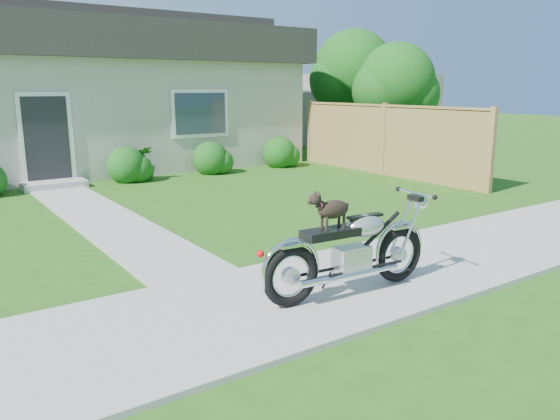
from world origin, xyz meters
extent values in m
plane|color=#235114|center=(0.00, 0.00, 0.00)|extent=(80.00, 80.00, 0.00)
cube|color=#9E9B93|center=(0.00, 0.00, 0.02)|extent=(24.00, 2.20, 0.04)
cube|color=#9E9B93|center=(-1.50, 5.00, 0.01)|extent=(1.20, 8.00, 0.03)
cube|color=#B7B2A5|center=(0.00, 12.00, 1.50)|extent=(12.00, 6.00, 3.00)
cube|color=#2D2B28|center=(0.00, 12.00, 3.50)|extent=(12.60, 6.60, 1.00)
cube|color=#2D2B28|center=(0.00, 12.00, 4.20)|extent=(12.60, 2.00, 0.60)
cube|color=black|center=(-1.50, 8.97, 1.05)|extent=(1.00, 0.06, 2.10)
cube|color=#9E9B93|center=(-1.50, 8.62, 0.08)|extent=(1.40, 0.70, 0.16)
cube|color=#2D3847|center=(2.50, 8.97, 1.60)|extent=(1.70, 0.05, 1.30)
cube|color=#9E8147|center=(6.30, 5.75, 0.90)|extent=(0.08, 6.50, 1.80)
cube|color=#9E8147|center=(6.30, 9.00, 0.95)|extent=(0.12, 0.12, 1.90)
cube|color=#9E8147|center=(6.30, 5.75, 0.95)|extent=(0.12, 0.12, 1.90)
cube|color=#9E8147|center=(6.30, 2.50, 0.95)|extent=(0.12, 0.12, 1.90)
cube|color=#9E8147|center=(6.30, 5.75, 1.82)|extent=(0.08, 6.50, 0.08)
cylinder|color=#3D2B1C|center=(8.80, 7.79, 1.00)|extent=(0.28, 0.28, 2.01)
sphere|color=#175115|center=(8.80, 7.79, 2.49)|extent=(2.41, 2.41, 2.41)
sphere|color=#175115|center=(9.20, 7.49, 2.09)|extent=(1.77, 1.77, 1.77)
cylinder|color=#3D2B1C|center=(9.03, 10.08, 1.16)|extent=(0.28, 0.28, 2.33)
sphere|color=#175115|center=(9.03, 10.08, 2.89)|extent=(2.79, 2.79, 2.79)
sphere|color=#175115|center=(9.43, 9.78, 2.42)|extent=(2.05, 2.05, 2.05)
sphere|color=#175115|center=(0.20, 8.50, 0.41)|extent=(0.96, 0.96, 0.96)
sphere|color=#175115|center=(2.53, 8.50, 0.40)|extent=(0.95, 0.95, 0.95)
sphere|color=#175115|center=(4.78, 8.50, 0.41)|extent=(0.97, 0.97, 0.97)
imported|color=#266F1E|center=(0.70, 8.55, 0.42)|extent=(0.59, 0.59, 0.85)
torus|color=black|center=(0.40, -0.40, 0.38)|extent=(0.68, 0.16, 0.67)
torus|color=black|center=(-1.09, -0.29, 0.38)|extent=(0.68, 0.16, 0.67)
cube|color=#B6B5BA|center=(-0.29, -0.35, 0.42)|extent=(0.42, 0.27, 0.30)
ellipsoid|color=#B6B5BA|center=(-0.12, -0.36, 0.79)|extent=(0.53, 0.33, 0.26)
cube|color=black|center=(-0.59, -0.32, 0.78)|extent=(0.67, 0.31, 0.09)
cube|color=silver|center=(0.40, -0.40, 0.72)|extent=(0.31, 0.16, 0.03)
cube|color=silver|center=(-1.09, -0.29, 0.72)|extent=(0.31, 0.16, 0.03)
cylinder|color=silver|center=(0.62, -0.41, 1.09)|extent=(0.07, 0.60, 0.03)
sphere|color=silver|center=(0.70, -0.42, 0.98)|extent=(0.18, 0.18, 0.17)
cylinder|color=silver|center=(-0.30, -0.48, 0.29)|extent=(1.10, 0.14, 0.06)
ellipsoid|color=black|center=(-0.56, -0.33, 1.03)|extent=(0.39, 0.21, 0.20)
sphere|color=black|center=(-0.80, -0.31, 1.17)|extent=(0.13, 0.13, 0.12)
cylinder|color=black|center=(-0.67, -0.27, 0.90)|extent=(0.03, 0.03, 0.16)
cylinder|color=black|center=(-0.68, -0.36, 0.90)|extent=(0.03, 0.03, 0.16)
cylinder|color=black|center=(-0.45, -0.29, 0.90)|extent=(0.03, 0.03, 0.16)
cylinder|color=black|center=(-0.45, -0.38, 0.90)|extent=(0.03, 0.03, 0.16)
torus|color=#A82C4E|center=(-0.74, -0.31, 1.11)|extent=(0.07, 0.11, 0.10)
camera|label=1|loc=(-4.26, -4.69, 2.31)|focal=35.00mm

